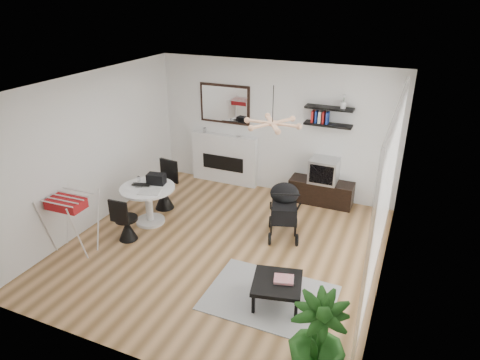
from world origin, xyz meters
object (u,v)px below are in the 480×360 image
at_px(dining_table, 148,199).
at_px(stroller, 284,212).
at_px(fireplace, 224,153).
at_px(potted_plant, 317,340).
at_px(crt_tv, 324,170).
at_px(tv_console, 321,192).
at_px(coffee_table, 277,284).
at_px(drying_rack, 72,222).

distance_m(dining_table, stroller, 2.44).
bearing_deg(dining_table, fireplace, 77.22).
bearing_deg(potted_plant, crt_tv, 102.32).
bearing_deg(tv_console, stroller, -102.52).
height_order(tv_console, coffee_table, tv_console).
relative_size(dining_table, coffee_table, 1.25).
bearing_deg(stroller, tv_console, 59.14).
xyz_separation_m(tv_console, dining_table, (-2.69, -2.02, 0.24)).
xyz_separation_m(dining_table, stroller, (2.37, 0.58, -0.03)).
bearing_deg(tv_console, coffee_table, -87.21).
xyz_separation_m(tv_console, coffee_table, (0.16, -3.19, 0.08)).
height_order(crt_tv, stroller, stroller).
height_order(drying_rack, coffee_table, drying_rack).
distance_m(stroller, coffee_table, 1.82).
relative_size(stroller, potted_plant, 0.93).
bearing_deg(fireplace, tv_console, -3.96).
bearing_deg(coffee_table, potted_plant, -52.63).
xyz_separation_m(dining_table, coffee_table, (2.85, -1.17, -0.16)).
bearing_deg(potted_plant, dining_table, 148.86).
relative_size(fireplace, potted_plant, 1.97).
relative_size(crt_tv, dining_table, 0.55).
xyz_separation_m(crt_tv, dining_table, (-2.72, -2.02, -0.23)).
distance_m(coffee_table, potted_plant, 1.32).
xyz_separation_m(tv_console, drying_rack, (-3.28, -3.28, 0.29)).
distance_m(stroller, potted_plant, 3.05).
bearing_deg(potted_plant, tv_console, 102.58).
bearing_deg(fireplace, potted_plant, -54.30).
relative_size(stroller, coffee_table, 1.30).
bearing_deg(stroller, dining_table, 175.42).
height_order(fireplace, drying_rack, fireplace).
bearing_deg(potted_plant, stroller, 114.44).
xyz_separation_m(dining_table, drying_rack, (-0.59, -1.26, 0.06)).
xyz_separation_m(drying_rack, potted_plant, (4.22, -0.94, 0.02)).
relative_size(dining_table, stroller, 0.96).
bearing_deg(crt_tv, fireplace, 176.00).
xyz_separation_m(fireplace, drying_rack, (-1.08, -3.44, -0.16)).
xyz_separation_m(crt_tv, coffee_table, (0.13, -3.19, -0.39)).
xyz_separation_m(fireplace, stroller, (1.88, -1.60, -0.25)).
bearing_deg(tv_console, potted_plant, -77.42).
height_order(tv_console, crt_tv, crt_tv).
height_order(dining_table, drying_rack, drying_rack).
distance_m(tv_console, drying_rack, 4.65).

